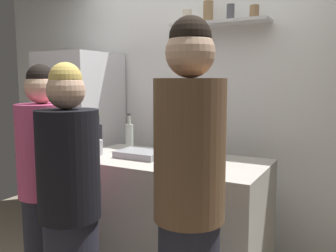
% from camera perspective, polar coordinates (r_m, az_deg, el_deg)
% --- Properties ---
extents(back_wall_assembly, '(4.80, 0.32, 2.60)m').
position_cam_1_polar(back_wall_assembly, '(3.35, 5.21, 3.65)').
color(back_wall_assembly, white).
rests_on(back_wall_assembly, ground).
extents(refrigerator, '(0.61, 0.69, 1.77)m').
position_cam_1_polar(refrigerator, '(3.65, -13.55, -2.84)').
color(refrigerator, white).
rests_on(refrigerator, ground).
extents(counter, '(1.44, 0.74, 0.93)m').
position_cam_1_polar(counter, '(2.82, 0.00, -14.58)').
color(counter, '#B7B2A8').
rests_on(counter, ground).
extents(baking_pan, '(0.34, 0.24, 0.05)m').
position_cam_1_polar(baking_pan, '(2.75, -4.51, -4.47)').
color(baking_pan, gray).
rests_on(baking_pan, counter).
extents(utensil_holder, '(0.09, 0.09, 0.22)m').
position_cam_1_polar(utensil_holder, '(2.88, -11.20, -3.31)').
color(utensil_holder, '#B2B2B7').
rests_on(utensil_holder, counter).
extents(wine_bottle_amber_glass, '(0.07, 0.07, 0.27)m').
position_cam_1_polar(wine_bottle_amber_glass, '(2.58, 7.22, -3.56)').
color(wine_bottle_amber_glass, '#472814').
rests_on(wine_bottle_amber_glass, counter).
extents(wine_bottle_pale_glass, '(0.06, 0.06, 0.31)m').
position_cam_1_polar(wine_bottle_pale_glass, '(3.01, -6.14, -1.64)').
color(wine_bottle_pale_glass, '#B2BFB2').
rests_on(wine_bottle_pale_glass, counter).
extents(wine_bottle_dark_glass, '(0.07, 0.07, 0.32)m').
position_cam_1_polar(wine_bottle_dark_glass, '(3.03, -11.02, -1.66)').
color(wine_bottle_dark_glass, black).
rests_on(wine_bottle_dark_glass, counter).
extents(wine_bottle_green_glass, '(0.07, 0.07, 0.31)m').
position_cam_1_polar(wine_bottle_green_glass, '(2.72, 6.75, -2.62)').
color(wine_bottle_green_glass, '#19471E').
rests_on(wine_bottle_green_glass, counter).
extents(water_bottle_plastic, '(0.08, 0.08, 0.24)m').
position_cam_1_polar(water_bottle_plastic, '(2.26, 3.88, -4.88)').
color(water_bottle_plastic, silver).
rests_on(water_bottle_plastic, counter).
extents(person_brown_jacket, '(0.34, 0.34, 1.80)m').
position_cam_1_polar(person_brown_jacket, '(1.77, 3.37, -12.82)').
color(person_brown_jacket, '#262633').
rests_on(person_brown_jacket, ground).
extents(person_blonde, '(0.34, 0.34, 1.61)m').
position_cam_1_polar(person_blonde, '(2.11, -15.27, -12.97)').
color(person_blonde, '#262633').
rests_on(person_blonde, ground).
extents(person_pink_top, '(0.34, 0.34, 1.61)m').
position_cam_1_polar(person_pink_top, '(2.53, -18.89, -9.59)').
color(person_pink_top, '#262633').
rests_on(person_pink_top, ground).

